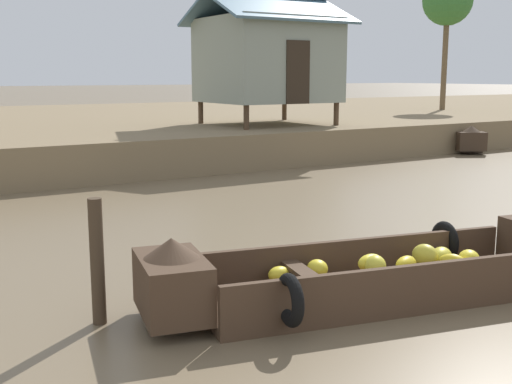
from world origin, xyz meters
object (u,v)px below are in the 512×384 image
Objects in this scene: banana_boat at (380,271)px; mooring_post at (97,262)px; fishing_skiff_distant at (449,138)px; palm_tree_near at (448,2)px; stilt_house_mid_left at (267,58)px.

mooring_post is at bearing 162.46° from banana_boat.
banana_boat is at bearing -140.56° from fishing_skiff_distant.
mooring_post is (-20.36, -14.21, -4.97)m from palm_tree_near.
fishing_skiff_distant is at bearing 31.43° from mooring_post.
banana_boat is 0.93× the size of palm_tree_near.
fishing_skiff_distant is at bearing 39.44° from banana_boat.
banana_boat is 23.69m from palm_tree_near.
fishing_skiff_distant is at bearing -135.20° from palm_tree_near.
fishing_skiff_distant is 18.41m from mooring_post.
stilt_house_mid_left is (-6.72, 1.33, 2.67)m from fishing_skiff_distant.
banana_boat is 3.08m from mooring_post.
banana_boat is 16.56m from fishing_skiff_distant.
palm_tree_near reaches higher than banana_boat.
fishing_skiff_distant is 1.08× the size of stilt_house_mid_left.
banana_boat is 1.26× the size of stilt_house_mid_left.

